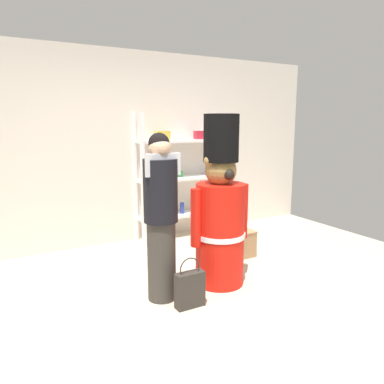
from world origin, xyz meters
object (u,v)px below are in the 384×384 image
at_px(person_shopper, 161,215).
at_px(shopping_bag, 190,289).
at_px(teddy_bear_guard, 220,214).
at_px(merchandise_shelf, 181,176).
at_px(display_crate, 238,244).

distance_m(person_shopper, shopping_bag, 0.72).
bearing_deg(teddy_bear_guard, person_shopper, -177.57).
height_order(merchandise_shelf, person_shopper, merchandise_shelf).
height_order(teddy_bear_guard, display_crate, teddy_bear_guard).
bearing_deg(display_crate, merchandise_shelf, 100.87).
height_order(person_shopper, shopping_bag, person_shopper).
xyz_separation_m(teddy_bear_guard, shopping_bag, (-0.52, -0.31, -0.56)).
xyz_separation_m(merchandise_shelf, teddy_bear_guard, (-0.42, -1.66, -0.15)).
bearing_deg(shopping_bag, merchandise_shelf, 64.42).
distance_m(merchandise_shelf, display_crate, 1.35).
height_order(person_shopper, display_crate, person_shopper).
distance_m(merchandise_shelf, teddy_bear_guard, 1.72).
bearing_deg(person_shopper, shopping_bag, -61.77).
distance_m(teddy_bear_guard, shopping_bag, 0.83).
xyz_separation_m(merchandise_shelf, person_shopper, (-1.09, -1.69, -0.07)).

